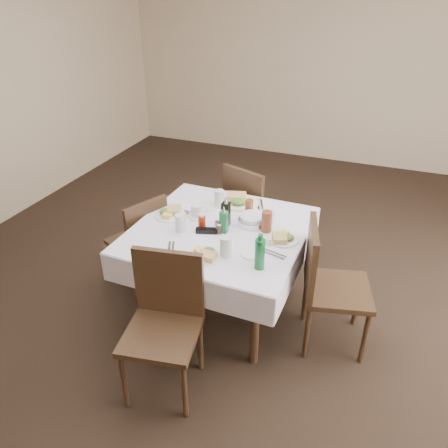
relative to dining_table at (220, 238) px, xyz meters
name	(u,v)px	position (x,y,z in m)	size (l,w,h in m)	color
ground_plane	(250,295)	(0.18, 0.24, -0.68)	(7.00, 7.00, 0.00)	black
room_shell	(258,95)	(0.18, 0.24, 1.03)	(6.04, 7.04, 2.80)	#C2AC90
dining_table	(220,238)	(0.00, 0.00, 0.00)	(1.29, 1.29, 0.76)	#2F1F13
chair_north	(250,206)	(-0.04, 0.84, -0.14)	(0.57, 0.57, 0.94)	#2F1F13
chair_south	(165,315)	(-0.06, -0.79, -0.13)	(0.52, 0.52, 0.96)	#2F1F13
chair_east	(325,280)	(0.82, -0.07, -0.12)	(0.56, 0.56, 0.97)	#2F1F13
chair_west	(142,238)	(-0.73, 0.05, -0.19)	(0.53, 0.53, 0.86)	#2F1F13
meal_north	(239,201)	(0.00, 0.44, 0.11)	(0.31, 0.31, 0.07)	white
meal_south	(206,255)	(0.06, -0.39, 0.10)	(0.23, 0.23, 0.05)	white
meal_east	(283,238)	(0.48, 0.00, 0.10)	(0.23, 0.23, 0.05)	white
meal_west	(170,213)	(-0.44, 0.05, 0.11)	(0.25, 0.25, 0.05)	white
side_plate_a	(208,207)	(-0.22, 0.28, 0.09)	(0.17, 0.17, 0.01)	white
side_plate_b	(251,254)	(0.33, -0.25, 0.09)	(0.15, 0.15, 0.01)	white
water_n	(219,198)	(-0.14, 0.33, 0.16)	(0.08, 0.08, 0.14)	silver
water_s	(226,247)	(0.18, -0.33, 0.16)	(0.08, 0.08, 0.15)	silver
water_e	(270,220)	(0.34, 0.16, 0.15)	(0.07, 0.07, 0.12)	silver
water_w	(180,223)	(-0.25, -0.14, 0.15)	(0.07, 0.07, 0.14)	silver
iced_tea_a	(249,208)	(0.14, 0.28, 0.15)	(0.06, 0.06, 0.13)	brown
iced_tea_b	(267,221)	(0.34, 0.09, 0.17)	(0.08, 0.08, 0.16)	brown
bread_basket	(253,220)	(0.21, 0.16, 0.12)	(0.22, 0.22, 0.07)	silver
oil_cruet_dark	(226,213)	(0.02, 0.06, 0.19)	(0.06, 0.06, 0.24)	black
oil_cruet_green	(224,221)	(0.05, -0.04, 0.18)	(0.05, 0.05, 0.22)	#166933
ketchup_bottle	(202,222)	(-0.12, -0.05, 0.14)	(0.06, 0.06, 0.12)	#A4270F
salt_shaker	(217,226)	(0.00, -0.05, 0.13)	(0.04, 0.04, 0.08)	white
pepper_shaker	(219,228)	(0.02, -0.07, 0.13)	(0.04, 0.04, 0.09)	#443027
coffee_mug	(197,211)	(-0.23, 0.10, 0.13)	(0.14, 0.14, 0.11)	white
sunglasses	(207,231)	(-0.07, -0.09, 0.10)	(0.17, 0.10, 0.03)	black
green_bottle	(260,253)	(0.43, -0.38, 0.20)	(0.07, 0.07, 0.25)	#166933
sugar_caddy	(264,240)	(0.37, -0.08, 0.11)	(0.10, 0.07, 0.05)	white
cutlery_n	(260,205)	(0.17, 0.48, 0.09)	(0.11, 0.19, 0.01)	silver
cutlery_s	(171,248)	(-0.21, -0.38, 0.09)	(0.11, 0.17, 0.01)	silver
cutlery_e	(272,254)	(0.46, -0.20, 0.09)	(0.21, 0.10, 0.01)	silver
cutlery_w	(182,211)	(-0.38, 0.13, 0.09)	(0.21, 0.07, 0.01)	silver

